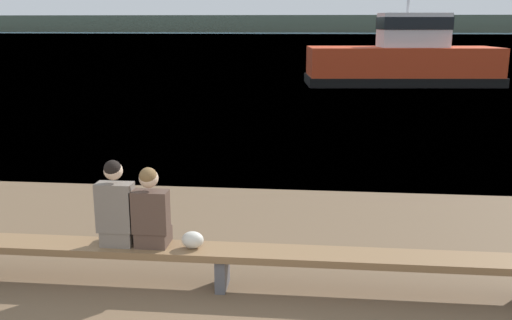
% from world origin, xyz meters
% --- Properties ---
extents(water_surface, '(240.00, 240.00, 0.00)m').
position_xyz_m(water_surface, '(0.00, 126.57, 0.00)').
color(water_surface, '#5684A3').
rests_on(water_surface, ground).
extents(far_shoreline, '(600.00, 12.00, 5.43)m').
position_xyz_m(far_shoreline, '(0.00, 190.45, 2.71)').
color(far_shoreline, '#424738').
rests_on(far_shoreline, ground).
extents(bench_main, '(7.67, 0.46, 0.49)m').
position_xyz_m(bench_main, '(0.35, 2.43, 0.40)').
color(bench_main, brown).
rests_on(bench_main, ground).
extents(person_left, '(0.43, 0.39, 1.04)m').
position_xyz_m(person_left, '(-0.89, 2.44, 0.95)').
color(person_left, '#70665B').
rests_on(person_left, bench_main).
extents(person_right, '(0.43, 0.39, 0.97)m').
position_xyz_m(person_right, '(-0.48, 2.44, 0.91)').
color(person_right, '#4C382D').
rests_on(person_right, bench_main).
extents(shopping_bag, '(0.26, 0.19, 0.20)m').
position_xyz_m(shopping_bag, '(0.01, 2.43, 0.59)').
color(shopping_bag, beige).
rests_on(shopping_bag, bench_main).
extents(tugboat_red, '(9.81, 4.35, 6.59)m').
position_xyz_m(tugboat_red, '(5.77, 25.87, 1.13)').
color(tugboat_red, red).
rests_on(tugboat_red, water_surface).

